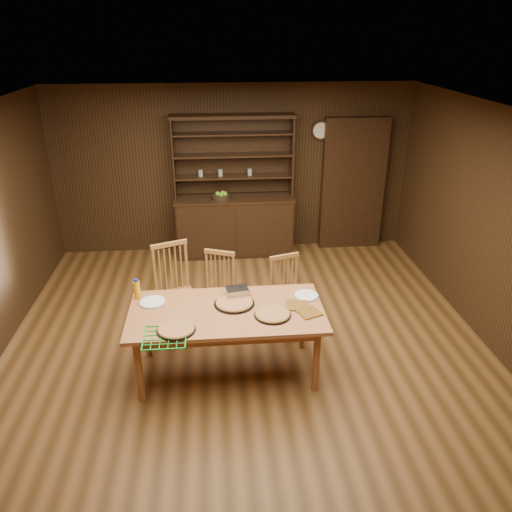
{
  "coord_description": "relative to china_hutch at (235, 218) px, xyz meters",
  "views": [
    {
      "loc": [
        -0.32,
        -4.62,
        3.34
      ],
      "look_at": [
        0.13,
        0.4,
        1.01
      ],
      "focal_mm": 35.0,
      "sensor_mm": 36.0,
      "label": 1
    }
  ],
  "objects": [
    {
      "name": "floor",
      "position": [
        0.0,
        -2.75,
        -0.6
      ],
      "size": [
        6.0,
        6.0,
        0.0
      ],
      "primitive_type": "plane",
      "color": "brown",
      "rests_on": "ground"
    },
    {
      "name": "room_shell",
      "position": [
        0.0,
        -2.75,
        0.98
      ],
      "size": [
        6.0,
        6.0,
        6.0
      ],
      "color": "beige",
      "rests_on": "floor"
    },
    {
      "name": "china_hutch",
      "position": [
        0.0,
        0.0,
        0.0
      ],
      "size": [
        1.84,
        0.52,
        2.17
      ],
      "color": "#301E10",
      "rests_on": "floor"
    },
    {
      "name": "doorway",
      "position": [
        1.9,
        0.15,
        0.45
      ],
      "size": [
        1.0,
        0.18,
        2.1
      ],
      "primitive_type": "cube",
      "color": "#301E10",
      "rests_on": "floor"
    },
    {
      "name": "wall_clock",
      "position": [
        1.35,
        0.2,
        1.3
      ],
      "size": [
        0.3,
        0.05,
        0.3
      ],
      "color": "#301E10",
      "rests_on": "room_shell"
    },
    {
      "name": "dining_table",
      "position": [
        -0.23,
        -3.06,
        0.08
      ],
      "size": [
        1.96,
        0.98,
        0.75
      ],
      "color": "#C37643",
      "rests_on": "floor"
    },
    {
      "name": "chair_left",
      "position": [
        -0.81,
        -2.18,
        -0.01
      ],
      "size": [
        0.58,
        0.56,
        1.1
      ],
      "rotation": [
        0.0,
        0.0,
        0.37
      ],
      "color": "#C78844",
      "rests_on": "floor"
    },
    {
      "name": "chair_center",
      "position": [
        -0.31,
        -2.14,
        -0.09
      ],
      "size": [
        0.5,
        0.49,
        0.96
      ],
      "rotation": [
        0.0,
        0.0,
        -0.37
      ],
      "color": "#C78844",
      "rests_on": "floor"
    },
    {
      "name": "chair_right",
      "position": [
        0.5,
        -2.26,
        -0.1
      ],
      "size": [
        0.47,
        0.46,
        0.93
      ],
      "rotation": [
        0.0,
        0.0,
        0.29
      ],
      "color": "#C78844",
      "rests_on": "floor"
    },
    {
      "name": "pizza_left",
      "position": [
        -0.72,
        -3.38,
        0.17
      ],
      "size": [
        0.37,
        0.37,
        0.04
      ],
      "color": "black",
      "rests_on": "dining_table"
    },
    {
      "name": "pizza_right",
      "position": [
        0.22,
        -3.2,
        0.17
      ],
      "size": [
        0.37,
        0.37,
        0.04
      ],
      "color": "black",
      "rests_on": "dining_table"
    },
    {
      "name": "pizza_center",
      "position": [
        -0.15,
        -2.94,
        0.17
      ],
      "size": [
        0.42,
        0.42,
        0.04
      ],
      "color": "black",
      "rests_on": "dining_table"
    },
    {
      "name": "cooling_rack",
      "position": [
        -0.81,
        -3.49,
        0.16
      ],
      "size": [
        0.45,
        0.45,
        0.02
      ],
      "primitive_type": null,
      "rotation": [
        0.0,
        0.0,
        -0.18
      ],
      "color": "#0CA82B",
      "rests_on": "dining_table"
    },
    {
      "name": "plate_left",
      "position": [
        -0.99,
        -2.83,
        0.16
      ],
      "size": [
        0.28,
        0.28,
        0.02
      ],
      "color": "white",
      "rests_on": "dining_table"
    },
    {
      "name": "plate_right",
      "position": [
        0.62,
        -2.84,
        0.16
      ],
      "size": [
        0.26,
        0.26,
        0.02
      ],
      "color": "white",
      "rests_on": "dining_table"
    },
    {
      "name": "foil_dish",
      "position": [
        -0.11,
        -2.77,
        0.2
      ],
      "size": [
        0.25,
        0.2,
        0.09
      ],
      "primitive_type": "cube",
      "rotation": [
        0.0,
        0.0,
        0.14
      ],
      "color": "silver",
      "rests_on": "dining_table"
    },
    {
      "name": "juice_bottle",
      "position": [
        -1.15,
        -2.73,
        0.26
      ],
      "size": [
        0.07,
        0.07,
        0.22
      ],
      "color": "#FFA60D",
      "rests_on": "dining_table"
    },
    {
      "name": "pot_holder_a",
      "position": [
        0.58,
        -3.18,
        0.16
      ],
      "size": [
        0.27,
        0.27,
        0.02
      ],
      "primitive_type": "cube",
      "rotation": [
        0.0,
        0.0,
        0.4
      ],
      "color": "red",
      "rests_on": "dining_table"
    },
    {
      "name": "pot_holder_b",
      "position": [
        0.48,
        -3.04,
        0.16
      ],
      "size": [
        0.26,
        0.26,
        0.02
      ],
      "primitive_type": "cube",
      "rotation": [
        0.0,
        0.0,
        -0.23
      ],
      "color": "red",
      "rests_on": "dining_table"
    },
    {
      "name": "fruit_bowl",
      "position": [
        -0.2,
        -0.07,
        0.39
      ],
      "size": [
        0.28,
        0.28,
        0.12
      ],
      "color": "black",
      "rests_on": "china_hutch"
    }
  ]
}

